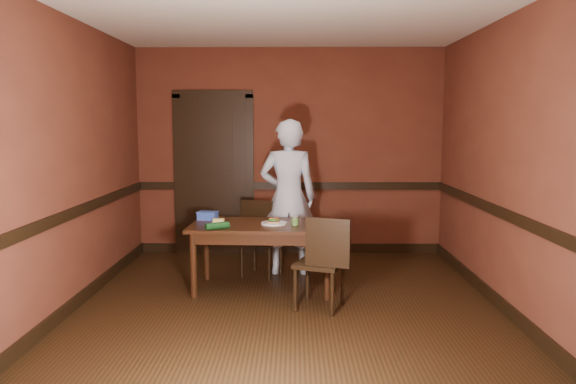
{
  "coord_description": "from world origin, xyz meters",
  "views": [
    {
      "loc": [
        0.06,
        -5.14,
        1.72
      ],
      "look_at": [
        0.0,
        0.35,
        1.05
      ],
      "focal_mm": 35.0,
      "sensor_mm": 36.0,
      "label": 1
    }
  ],
  "objects_px": {
    "chair_near": "(319,262)",
    "sauce_jar": "(295,221)",
    "dining_table": "(263,257)",
    "chair_far": "(261,239)",
    "cheese_saucer": "(219,221)",
    "person": "(288,197)",
    "sandwich_plate": "(274,222)",
    "food_tub": "(208,216)"
  },
  "relations": [
    {
      "from": "dining_table",
      "to": "sandwich_plate",
      "type": "height_order",
      "value": "sandwich_plate"
    },
    {
      "from": "chair_near",
      "to": "cheese_saucer",
      "type": "xyz_separation_m",
      "value": [
        -1.02,
        0.62,
        0.27
      ]
    },
    {
      "from": "chair_far",
      "to": "cheese_saucer",
      "type": "relative_size",
      "value": 5.53
    },
    {
      "from": "sauce_jar",
      "to": "cheese_saucer",
      "type": "xyz_separation_m",
      "value": [
        -0.79,
        0.1,
        -0.03
      ]
    },
    {
      "from": "chair_near",
      "to": "chair_far",
      "type": "bearing_deg",
      "value": -41.45
    },
    {
      "from": "cheese_saucer",
      "to": "food_tub",
      "type": "height_order",
      "value": "food_tub"
    },
    {
      "from": "chair_near",
      "to": "sauce_jar",
      "type": "height_order",
      "value": "chair_near"
    },
    {
      "from": "chair_near",
      "to": "person",
      "type": "height_order",
      "value": "person"
    },
    {
      "from": "sauce_jar",
      "to": "person",
      "type": "bearing_deg",
      "value": 96.31
    },
    {
      "from": "chair_near",
      "to": "sauce_jar",
      "type": "relative_size",
      "value": 9.97
    },
    {
      "from": "person",
      "to": "sandwich_plate",
      "type": "relative_size",
      "value": 6.71
    },
    {
      "from": "sauce_jar",
      "to": "food_tub",
      "type": "xyz_separation_m",
      "value": [
        -0.94,
        0.31,
        -0.0
      ]
    },
    {
      "from": "food_tub",
      "to": "sandwich_plate",
      "type": "bearing_deg",
      "value": -8.35
    },
    {
      "from": "dining_table",
      "to": "cheese_saucer",
      "type": "distance_m",
      "value": 0.59
    },
    {
      "from": "dining_table",
      "to": "chair_far",
      "type": "xyz_separation_m",
      "value": [
        -0.05,
        0.52,
        0.07
      ]
    },
    {
      "from": "dining_table",
      "to": "food_tub",
      "type": "height_order",
      "value": "food_tub"
    },
    {
      "from": "cheese_saucer",
      "to": "sandwich_plate",
      "type": "bearing_deg",
      "value": -4.56
    },
    {
      "from": "dining_table",
      "to": "chair_near",
      "type": "height_order",
      "value": "chair_near"
    },
    {
      "from": "dining_table",
      "to": "chair_near",
      "type": "xyz_separation_m",
      "value": [
        0.56,
        -0.6,
        0.1
      ]
    },
    {
      "from": "chair_near",
      "to": "sandwich_plate",
      "type": "xyz_separation_m",
      "value": [
        -0.45,
        0.57,
        0.27
      ]
    },
    {
      "from": "dining_table",
      "to": "sandwich_plate",
      "type": "distance_m",
      "value": 0.38
    },
    {
      "from": "chair_far",
      "to": "sauce_jar",
      "type": "bearing_deg",
      "value": -36.29
    },
    {
      "from": "sandwich_plate",
      "to": "food_tub",
      "type": "distance_m",
      "value": 0.77
    },
    {
      "from": "chair_far",
      "to": "sauce_jar",
      "type": "xyz_separation_m",
      "value": [
        0.38,
        -0.59,
        0.32
      ]
    },
    {
      "from": "chair_far",
      "to": "food_tub",
      "type": "height_order",
      "value": "chair_far"
    },
    {
      "from": "person",
      "to": "cheese_saucer",
      "type": "xyz_separation_m",
      "value": [
        -0.71,
        -0.63,
        -0.17
      ]
    },
    {
      "from": "chair_far",
      "to": "food_tub",
      "type": "bearing_deg",
      "value": -132.48
    },
    {
      "from": "person",
      "to": "sauce_jar",
      "type": "distance_m",
      "value": 0.74
    },
    {
      "from": "sandwich_plate",
      "to": "food_tub",
      "type": "xyz_separation_m",
      "value": [
        -0.72,
        0.26,
        0.03
      ]
    },
    {
      "from": "person",
      "to": "cheese_saucer",
      "type": "bearing_deg",
      "value": 39.7
    },
    {
      "from": "dining_table",
      "to": "sauce_jar",
      "type": "height_order",
      "value": "sauce_jar"
    },
    {
      "from": "sauce_jar",
      "to": "food_tub",
      "type": "bearing_deg",
      "value": 161.69
    },
    {
      "from": "person",
      "to": "food_tub",
      "type": "height_order",
      "value": "person"
    },
    {
      "from": "person",
      "to": "sauce_jar",
      "type": "bearing_deg",
      "value": 94.66
    },
    {
      "from": "person",
      "to": "cheese_saucer",
      "type": "relative_size",
      "value": 11.64
    },
    {
      "from": "chair_far",
      "to": "person",
      "type": "relative_size",
      "value": 0.48
    },
    {
      "from": "sauce_jar",
      "to": "cheese_saucer",
      "type": "distance_m",
      "value": 0.8
    },
    {
      "from": "sauce_jar",
      "to": "chair_far",
      "type": "bearing_deg",
      "value": 122.7
    },
    {
      "from": "sauce_jar",
      "to": "food_tub",
      "type": "height_order",
      "value": "sauce_jar"
    },
    {
      "from": "chair_far",
      "to": "person",
      "type": "height_order",
      "value": "person"
    },
    {
      "from": "chair_far",
      "to": "chair_near",
      "type": "relative_size",
      "value": 0.95
    },
    {
      "from": "person",
      "to": "food_tub",
      "type": "distance_m",
      "value": 0.97
    }
  ]
}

